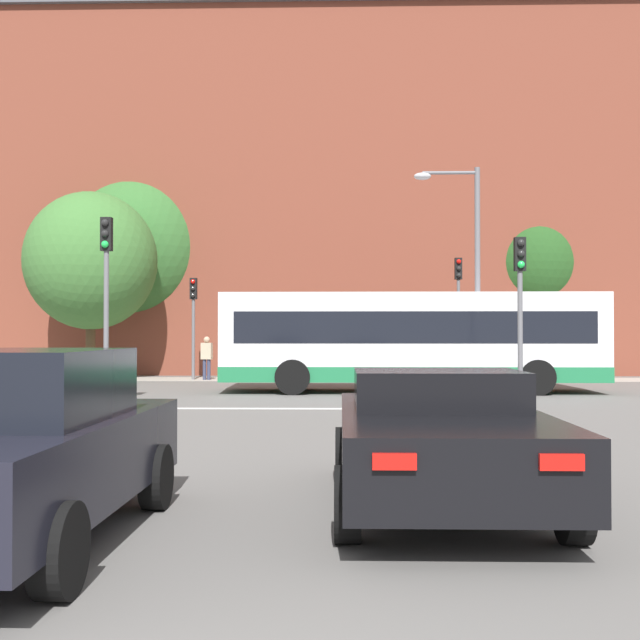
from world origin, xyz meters
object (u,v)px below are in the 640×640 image
at_px(street_lamp_junction, 466,254).
at_px(pedestrian_waiting, 207,355).
at_px(traffic_light_far_right, 458,298).
at_px(pedestrian_walking_east, 357,350).
at_px(traffic_light_near_left, 106,280).
at_px(car_saloon_left, 16,447).
at_px(traffic_light_near_right, 520,292).
at_px(traffic_light_far_left, 193,311).
at_px(bus_crossing_lead, 411,339).
at_px(car_roadster_right, 439,438).
at_px(pedestrian_walking_west, 323,351).

xyz_separation_m(street_lamp_junction, pedestrian_waiting, (-8.64, 6.20, -3.11)).
bearing_deg(pedestrian_waiting, traffic_light_far_right, -169.51).
bearing_deg(pedestrian_walking_east, traffic_light_near_left, -140.89).
height_order(car_saloon_left, traffic_light_near_right, traffic_light_near_right).
relative_size(traffic_light_near_right, traffic_light_far_left, 1.05).
relative_size(car_saloon_left, street_lamp_junction, 0.66).
xyz_separation_m(bus_crossing_lead, pedestrian_waiting, (-7.06, 5.85, -0.62)).
distance_m(car_roadster_right, pedestrian_walking_west, 22.87).
distance_m(traffic_light_far_left, pedestrian_walking_west, 5.16).
relative_size(pedestrian_walking_east, pedestrian_walking_west, 1.04).
height_order(car_roadster_right, traffic_light_far_right, traffic_light_far_right).
xyz_separation_m(traffic_light_near_left, traffic_light_far_left, (0.05, 10.97, -0.42)).
bearing_deg(car_saloon_left, car_roadster_right, 22.72).
height_order(traffic_light_near_left, traffic_light_far_left, traffic_light_near_left).
bearing_deg(traffic_light_near_left, street_lamp_junction, 26.26).
height_order(traffic_light_far_left, pedestrian_walking_east, traffic_light_far_left).
distance_m(traffic_light_near_right, pedestrian_waiting, 14.18).
bearing_deg(traffic_light_near_right, car_roadster_right, -106.51).
distance_m(car_saloon_left, traffic_light_far_left, 23.57).
distance_m(car_saloon_left, street_lamp_junction, 18.35).
xyz_separation_m(traffic_light_far_left, pedestrian_waiting, (0.54, -0.21, -1.64)).
bearing_deg(traffic_light_far_left, pedestrian_waiting, -21.49).
xyz_separation_m(traffic_light_near_left, pedestrian_walking_east, (6.20, 11.75, -1.90)).
bearing_deg(pedestrian_walking_west, pedestrian_walking_east, -33.66).
bearing_deg(traffic_light_near_left, pedestrian_walking_west, 67.81).
height_order(car_roadster_right, bus_crossing_lead, bus_crossing_lead).
relative_size(car_roadster_right, pedestrian_waiting, 2.75).
height_order(car_saloon_left, car_roadster_right, car_saloon_left).
distance_m(street_lamp_junction, pedestrian_walking_west, 9.10).
distance_m(traffic_light_near_right, pedestrian_walking_west, 12.92).
bearing_deg(car_roadster_right, street_lamp_junction, 79.98).
bearing_deg(traffic_light_near_right, pedestrian_walking_east, 107.33).
height_order(bus_crossing_lead, pedestrian_walking_east, bus_crossing_lead).
bearing_deg(street_lamp_junction, pedestrian_walking_west, 120.53).
relative_size(traffic_light_near_right, traffic_light_near_left, 0.89).
bearing_deg(traffic_light_near_right, traffic_light_far_right, 89.38).
relative_size(pedestrian_waiting, pedestrian_walking_east, 0.87).
relative_size(pedestrian_waiting, pedestrian_walking_west, 0.91).
height_order(car_saloon_left, traffic_light_far_right, traffic_light_far_right).
xyz_separation_m(traffic_light_near_right, traffic_light_far_left, (-9.77, 10.83, -0.12)).
xyz_separation_m(traffic_light_far_right, pedestrian_waiting, (-9.35, -0.11, -2.09)).
relative_size(traffic_light_near_left, pedestrian_walking_west, 2.53).
distance_m(traffic_light_far_left, traffic_light_far_right, 9.90).
bearing_deg(pedestrian_waiting, pedestrian_walking_west, -154.56).
relative_size(car_roadster_right, traffic_light_far_right, 0.98).
bearing_deg(bus_crossing_lead, street_lamp_junction, 77.56).
height_order(traffic_light_near_right, street_lamp_junction, street_lamp_junction).
distance_m(car_saloon_left, pedestrian_walking_west, 24.39).
height_order(bus_crossing_lead, pedestrian_walking_west, bus_crossing_lead).
bearing_deg(traffic_light_far_left, street_lamp_junction, -34.91).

